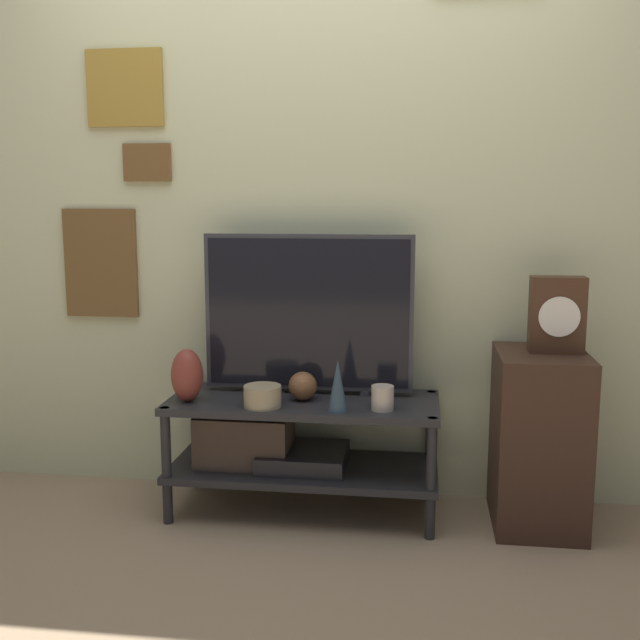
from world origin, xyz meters
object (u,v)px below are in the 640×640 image
candle_jar (383,398)px  mantel_clock (557,315)px  vase_wide_bowl (263,396)px  vase_slim_bronze (338,386)px  vase_urn_stoneware (187,375)px  vase_round_glass (302,386)px  television (308,313)px

candle_jar → mantel_clock: mantel_clock is taller
vase_wide_bowl → vase_slim_bronze: 0.31m
vase_urn_stoneware → vase_round_glass: size_ratio=1.84×
vase_round_glass → mantel_clock: size_ratio=0.40×
television → vase_round_glass: size_ratio=7.43×
vase_urn_stoneware → candle_jar: size_ratio=2.25×
vase_slim_bronze → candle_jar: size_ratio=2.13×
candle_jar → mantel_clock: (0.67, 0.14, 0.32)m
television → vase_wide_bowl: 0.41m
television → candle_jar: size_ratio=9.07×
vase_slim_bronze → candle_jar: vase_slim_bronze is taller
television → vase_round_glass: television is taller
television → vase_slim_bronze: television is taller
mantel_clock → vase_urn_stoneware: bearing=-175.5°
vase_urn_stoneware → candle_jar: 0.80m
television → mantel_clock: television is taller
television → vase_slim_bronze: size_ratio=4.26×
mantel_clock → vase_round_glass: bearing=-178.0°
vase_slim_bronze → television: bearing=121.0°
vase_wide_bowl → vase_urn_stoneware: (-0.32, 0.04, 0.07)m
vase_wide_bowl → candle_jar: size_ratio=1.55×
vase_urn_stoneware → mantel_clock: (1.47, 0.12, 0.26)m
candle_jar → vase_slim_bronze: bearing=-166.0°
vase_urn_stoneware → vase_round_glass: (0.46, 0.08, -0.05)m
vase_urn_stoneware → candle_jar: (0.80, -0.02, -0.06)m
candle_jar → mantel_clock: 0.76m
vase_wide_bowl → vase_slim_bronze: vase_slim_bronze is taller
vase_round_glass → candle_jar: 0.35m
television → vase_urn_stoneware: bearing=-157.7°
candle_jar → television: bearing=146.7°
vase_urn_stoneware → television: bearing=22.3°
vase_wide_bowl → mantel_clock: mantel_clock is taller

